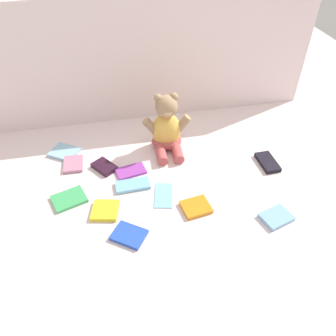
# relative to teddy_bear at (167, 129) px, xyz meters

# --- Properties ---
(ground_plane) EXTENTS (3.20, 3.20, 0.00)m
(ground_plane) POSITION_rel_teddy_bear_xyz_m (-0.07, -0.16, -0.10)
(ground_plane) COLOR silver
(backdrop_drape) EXTENTS (1.70, 0.03, 0.59)m
(backdrop_drape) POSITION_rel_teddy_bear_xyz_m (-0.07, 0.29, 0.19)
(backdrop_drape) COLOR silver
(backdrop_drape) RESTS_ON ground_plane
(teddy_bear) EXTENTS (0.22, 0.20, 0.27)m
(teddy_bear) POSITION_rel_teddy_bear_xyz_m (0.00, 0.00, 0.00)
(teddy_bear) COLOR #E5B24C
(teddy_bear) RESTS_ON ground_plane
(book_case_0) EXTENTS (0.08, 0.11, 0.01)m
(book_case_0) POSITION_rel_teddy_bear_xyz_m (-0.42, -0.05, -0.09)
(book_case_0) COLOR #AC708C
(book_case_0) RESTS_ON ground_plane
(book_case_1) EXTENTS (0.12, 0.12, 0.02)m
(book_case_1) POSITION_rel_teddy_bear_xyz_m (-0.29, -0.10, -0.09)
(book_case_1) COLOR black
(book_case_1) RESTS_ON ground_plane
(book_case_2) EXTENTS (0.15, 0.15, 0.01)m
(book_case_2) POSITION_rel_teddy_bear_xyz_m (-0.46, 0.05, -0.09)
(book_case_2) COLOR #87B6D3
(book_case_2) RESTS_ON ground_plane
(book_case_3) EXTENTS (0.12, 0.10, 0.02)m
(book_case_3) POSITION_rel_teddy_bear_xyz_m (0.03, -0.40, -0.09)
(book_case_3) COLOR orange
(book_case_3) RESTS_ON ground_plane
(book_case_4) EXTENTS (0.13, 0.11, 0.02)m
(book_case_4) POSITION_rel_teddy_bear_xyz_m (0.31, -0.50, -0.09)
(book_case_4) COLOR #77AAD9
(book_case_4) RESTS_ON ground_plane
(book_case_5) EXTENTS (0.13, 0.10, 0.01)m
(book_case_5) POSITION_rel_teddy_bear_xyz_m (-0.18, -0.14, -0.09)
(book_case_5) COLOR purple
(book_case_5) RESTS_ON ground_plane
(book_case_6) EXTENTS (0.15, 0.13, 0.01)m
(book_case_6) POSITION_rel_teddy_bear_xyz_m (-0.44, -0.26, -0.09)
(book_case_6) COLOR #3CA35B
(book_case_6) RESTS_ON ground_plane
(book_case_7) EXTENTS (0.11, 0.12, 0.02)m
(book_case_7) POSITION_rel_teddy_bear_xyz_m (-0.30, -0.35, -0.09)
(book_case_7) COLOR yellow
(book_case_7) RESTS_ON ground_plane
(book_case_8) EXTENTS (0.07, 0.13, 0.02)m
(book_case_8) POSITION_rel_teddy_bear_xyz_m (0.41, -0.21, -0.09)
(book_case_8) COLOR black
(book_case_8) RESTS_ON ground_plane
(book_case_9) EXTENTS (0.14, 0.13, 0.01)m
(book_case_9) POSITION_rel_teddy_bear_xyz_m (-0.23, -0.48, -0.09)
(book_case_9) COLOR blue
(book_case_9) RESTS_ON ground_plane
(book_case_10) EXTENTS (0.10, 0.15, 0.01)m
(book_case_10) POSITION_rel_teddy_bear_xyz_m (-0.08, -0.31, -0.10)
(book_case_10) COLOR #78B7E5
(book_case_10) RESTS_ON ground_plane
(book_case_11) EXTENTS (0.14, 0.07, 0.01)m
(book_case_11) POSITION_rel_teddy_bear_xyz_m (-0.19, -0.23, -0.09)
(book_case_11) COLOR #70AFD9
(book_case_11) RESTS_ON ground_plane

